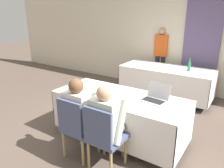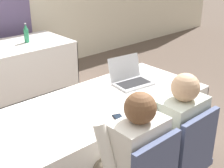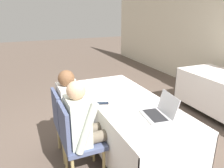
{
  "view_description": "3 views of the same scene",
  "coord_description": "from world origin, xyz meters",
  "views": [
    {
      "loc": [
        1.63,
        -2.68,
        1.98
      ],
      "look_at": [
        0.0,
        -0.22,
        0.99
      ],
      "focal_mm": 35.0,
      "sensor_mm": 36.0,
      "label": 1
    },
    {
      "loc": [
        -1.45,
        -1.83,
        1.94
      ],
      "look_at": [
        0.0,
        -0.22,
        0.99
      ],
      "focal_mm": 50.0,
      "sensor_mm": 36.0,
      "label": 2
    },
    {
      "loc": [
        2.28,
        -1.22,
        1.85
      ],
      "look_at": [
        0.0,
        -0.22,
        0.99
      ],
      "focal_mm": 35.0,
      "sensor_mm": 36.0,
      "label": 3
    }
  ],
  "objects": [
    {
      "name": "paper_beside_laptop",
      "position": [
        0.51,
        0.22,
        0.74
      ],
      "size": [
        0.22,
        0.3,
        0.0
      ],
      "rotation": [
        0.0,
        0.0,
        0.03
      ],
      "color": "white",
      "rests_on": "conference_table_near"
    },
    {
      "name": "paper_centre_table",
      "position": [
        0.01,
        0.21,
        0.74
      ],
      "size": [
        0.3,
        0.35,
        0.0
      ],
      "rotation": [
        0.0,
        0.0,
        0.34
      ],
      "color": "white",
      "rests_on": "conference_table_near"
    },
    {
      "name": "chair_near_left",
      "position": [
        -0.23,
        -0.74,
        0.5
      ],
      "size": [
        0.44,
        0.44,
        0.91
      ],
      "rotation": [
        0.0,
        0.0,
        3.14
      ],
      "color": "tan",
      "rests_on": "ground_plane"
    },
    {
      "name": "chair_near_right",
      "position": [
        0.23,
        -0.74,
        0.5
      ],
      "size": [
        0.44,
        0.44,
        0.91
      ],
      "rotation": [
        0.0,
        0.0,
        3.14
      ],
      "color": "tan",
      "rests_on": "ground_plane"
    },
    {
      "name": "person_white_shirt",
      "position": [
        0.23,
        -0.64,
        0.66
      ],
      "size": [
        0.5,
        0.52,
        1.17
      ],
      "rotation": [
        0.0,
        0.0,
        3.14
      ],
      "color": "#665B4C",
      "rests_on": "ground_plane"
    },
    {
      "name": "conference_table_near",
      "position": [
        0.0,
        0.0,
        0.57
      ],
      "size": [
        2.08,
        0.87,
        0.74
      ],
      "color": "white",
      "rests_on": "ground_plane"
    },
    {
      "name": "person_checkered_shirt",
      "position": [
        -0.23,
        -0.64,
        0.66
      ],
      "size": [
        0.5,
        0.52,
        1.17
      ],
      "rotation": [
        0.0,
        0.0,
        3.14
      ],
      "color": "#665B4C",
      "rests_on": "ground_plane"
    },
    {
      "name": "laptop",
      "position": [
        0.53,
        0.11,
        0.79
      ],
      "size": [
        0.39,
        0.35,
        0.24
      ],
      "rotation": [
        0.0,
        0.0,
        -0.13
      ],
      "color": "#B7B7BC",
      "rests_on": "conference_table_near"
    },
    {
      "name": "ground_plane",
      "position": [
        0.0,
        0.0,
        0.0
      ],
      "size": [
        24.0,
        24.0,
        0.0
      ],
      "primitive_type": "plane",
      "color": "brown"
    },
    {
      "name": "cell_phone",
      "position": [
        -0.03,
        -0.33,
        0.75
      ],
      "size": [
        0.11,
        0.16,
        0.01
      ],
      "rotation": [
        0.0,
        0.0,
        -0.33
      ],
      "color": "black",
      "rests_on": "conference_table_near"
    }
  ]
}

